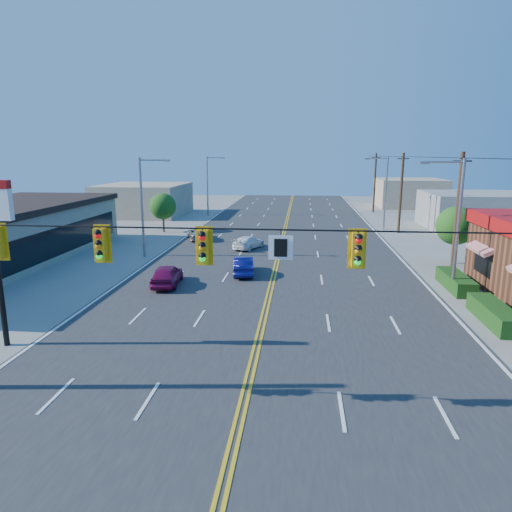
# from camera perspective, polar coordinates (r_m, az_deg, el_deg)

# --- Properties ---
(ground) EXTENTS (160.00, 160.00, 0.00)m
(ground) POSITION_cam_1_polar(r_m,az_deg,el_deg) (15.98, -1.67, -18.38)
(ground) COLOR gray
(ground) RESTS_ON ground
(road) EXTENTS (20.00, 120.00, 0.06)m
(road) POSITION_cam_1_polar(r_m,az_deg,el_deg) (34.61, 2.57, -1.12)
(road) COLOR #2D2D30
(road) RESTS_ON ground
(signal_span) EXTENTS (24.32, 0.34, 9.00)m
(signal_span) POSITION_cam_1_polar(r_m,az_deg,el_deg) (14.12, -2.28, -1.09)
(signal_span) COLOR #47301E
(signal_span) RESTS_ON ground
(streetlight_se) EXTENTS (2.55, 0.25, 8.00)m
(streetlight_se) POSITION_cam_1_polar(r_m,az_deg,el_deg) (29.25, 23.63, 4.25)
(streetlight_se) COLOR gray
(streetlight_se) RESTS_ON ground
(streetlight_ne) EXTENTS (2.55, 0.25, 8.00)m
(streetlight_ne) POSITION_cam_1_polar(r_m,az_deg,el_deg) (52.49, 15.72, 8.07)
(streetlight_ne) COLOR gray
(streetlight_ne) RESTS_ON ground
(streetlight_sw) EXTENTS (2.55, 0.25, 8.00)m
(streetlight_sw) POSITION_cam_1_polar(r_m,az_deg,el_deg) (37.93, -13.81, 6.62)
(streetlight_sw) COLOR gray
(streetlight_sw) RESTS_ON ground
(streetlight_nw) EXTENTS (2.55, 0.25, 8.00)m
(streetlight_nw) POSITION_cam_1_polar(r_m,az_deg,el_deg) (62.97, -5.91, 9.14)
(streetlight_nw) COLOR gray
(streetlight_nw) RESTS_ON ground
(utility_pole_near) EXTENTS (0.28, 0.28, 8.40)m
(utility_pole_near) POSITION_cam_1_polar(r_m,az_deg,el_deg) (33.49, 23.83, 4.62)
(utility_pole_near) COLOR #47301E
(utility_pole_near) RESTS_ON ground
(utility_pole_mid) EXTENTS (0.28, 0.28, 8.40)m
(utility_pole_mid) POSITION_cam_1_polar(r_m,az_deg,el_deg) (50.82, 17.65, 7.46)
(utility_pole_mid) COLOR #47301E
(utility_pole_mid) RESTS_ON ground
(utility_pole_far) EXTENTS (0.28, 0.28, 8.40)m
(utility_pole_far) POSITION_cam_1_polar(r_m,az_deg,el_deg) (68.50, 14.61, 8.82)
(utility_pole_far) COLOR #47301E
(utility_pole_far) RESTS_ON ground
(tree_kfc_rear) EXTENTS (2.94, 2.94, 4.41)m
(tree_kfc_rear) POSITION_cam_1_polar(r_m,az_deg,el_deg) (37.83, 23.71, 3.49)
(tree_kfc_rear) COLOR #47301E
(tree_kfc_rear) RESTS_ON ground
(tree_west) EXTENTS (2.80, 2.80, 4.20)m
(tree_west) POSITION_cam_1_polar(r_m,az_deg,el_deg) (50.13, -11.57, 6.11)
(tree_west) COLOR #47301E
(tree_west) RESTS_ON ground
(bld_east_mid) EXTENTS (12.00, 10.00, 4.00)m
(bld_east_mid) POSITION_cam_1_polar(r_m,az_deg,el_deg) (57.60, 26.31, 5.08)
(bld_east_mid) COLOR gray
(bld_east_mid) RESTS_ON ground
(bld_west_far) EXTENTS (11.00, 12.00, 4.20)m
(bld_west_far) POSITION_cam_1_polar(r_m,az_deg,el_deg) (65.61, -13.82, 6.87)
(bld_west_far) COLOR tan
(bld_west_far) RESTS_ON ground
(bld_east_far) EXTENTS (10.00, 10.00, 4.40)m
(bld_east_far) POSITION_cam_1_polar(r_m,az_deg,el_deg) (77.75, 18.64, 7.49)
(bld_east_far) COLOR tan
(bld_east_far) RESTS_ON ground
(car_magenta) EXTENTS (1.93, 4.06, 1.34)m
(car_magenta) POSITION_cam_1_polar(r_m,az_deg,el_deg) (29.60, -11.07, -2.44)
(car_magenta) COLOR maroon
(car_magenta) RESTS_ON ground
(car_blue) EXTENTS (1.86, 3.97, 1.26)m
(car_blue) POSITION_cam_1_polar(r_m,az_deg,el_deg) (31.73, -1.62, -1.26)
(car_blue) COLOR navy
(car_blue) RESTS_ON ground
(car_white) EXTENTS (2.92, 4.13, 1.11)m
(car_white) POSITION_cam_1_polar(r_m,az_deg,el_deg) (40.40, -0.95, 1.64)
(car_white) COLOR white
(car_white) RESTS_ON ground
(car_silver) EXTENTS (3.19, 4.53, 1.15)m
(car_silver) POSITION_cam_1_polar(r_m,az_deg,el_deg) (45.23, -7.17, 2.75)
(car_silver) COLOR #A2A2A7
(car_silver) RESTS_ON ground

